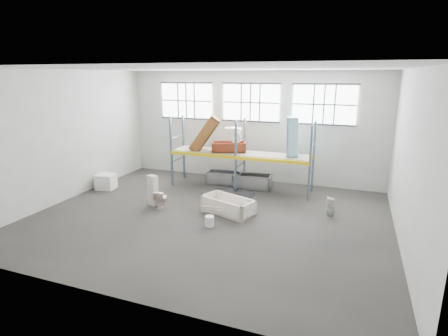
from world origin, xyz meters
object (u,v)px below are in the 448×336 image
at_px(bathtub_beige, 228,205).
at_px(steel_tub_left, 225,178).
at_px(toilet_white, 331,206).
at_px(blue_tub_upright, 293,137).
at_px(rust_tub_flat, 229,147).
at_px(carton_near, 106,182).
at_px(bucket, 210,221).
at_px(cistern_tall, 153,190).
at_px(toilet_beige, 161,199).
at_px(steel_tub_right, 252,181).

height_order(bathtub_beige, steel_tub_left, steel_tub_left).
distance_m(toilet_white, blue_tub_upright, 3.36).
distance_m(bathtub_beige, rust_tub_flat, 3.36).
bearing_deg(carton_near, blue_tub_upright, 16.24).
bearing_deg(bucket, carton_near, 160.05).
xyz_separation_m(cistern_tall, toilet_white, (6.40, 1.24, -0.24)).
bearing_deg(bathtub_beige, toilet_beige, -152.85).
bearing_deg(blue_tub_upright, bathtub_beige, -119.65).
bearing_deg(bathtub_beige, steel_tub_right, 109.03).
height_order(bathtub_beige, cistern_tall, cistern_tall).
bearing_deg(blue_tub_upright, steel_tub_right, 175.32).
distance_m(toilet_beige, rust_tub_flat, 3.82).
relative_size(toilet_beige, carton_near, 0.88).
height_order(steel_tub_right, carton_near, carton_near).
distance_m(steel_tub_left, carton_near, 5.21).
bearing_deg(cistern_tall, bathtub_beige, 26.91).
relative_size(cistern_tall, toilet_white, 1.71).
relative_size(bathtub_beige, steel_tub_left, 1.21).
bearing_deg(bucket, steel_tub_left, 104.17).
relative_size(toilet_white, steel_tub_left, 0.44).
distance_m(cistern_tall, steel_tub_left, 3.85).
bearing_deg(toilet_beige, steel_tub_left, -113.47).
bearing_deg(blue_tub_upright, rust_tub_flat, -176.74).
height_order(toilet_beige, blue_tub_upright, blue_tub_upright).
xyz_separation_m(toilet_beige, steel_tub_left, (1.20, 3.60, -0.04)).
relative_size(toilet_white, rust_tub_flat, 0.47).
bearing_deg(carton_near, steel_tub_left, 28.51).
xyz_separation_m(cistern_tall, steel_tub_right, (2.93, 3.35, -0.28)).
relative_size(cistern_tall, blue_tub_upright, 0.74).
bearing_deg(steel_tub_right, toilet_beige, -126.12).
bearing_deg(bucket, blue_tub_upright, 66.58).
bearing_deg(carton_near, rust_tub_flat, 22.73).
distance_m(toilet_beige, toilet_white, 6.14).
bearing_deg(rust_tub_flat, steel_tub_left, 128.06).
distance_m(cistern_tall, steel_tub_right, 4.46).
distance_m(rust_tub_flat, blue_tub_upright, 2.74).
relative_size(toilet_white, blue_tub_upright, 0.43).
xyz_separation_m(toilet_beige, steel_tub_right, (2.53, 3.46, -0.03)).
bearing_deg(carton_near, toilet_beige, -18.22).
xyz_separation_m(toilet_beige, cistern_tall, (-0.41, 0.11, 0.25)).
height_order(cistern_tall, toilet_white, cistern_tall).
xyz_separation_m(bathtub_beige, toilet_beige, (-2.52, -0.35, 0.05)).
distance_m(bathtub_beige, carton_near, 5.95).
height_order(steel_tub_right, rust_tub_flat, rust_tub_flat).
height_order(toilet_beige, cistern_tall, cistern_tall).
distance_m(cistern_tall, carton_near, 3.15).
height_order(steel_tub_right, bucket, steel_tub_right).
height_order(rust_tub_flat, bucket, rust_tub_flat).
relative_size(steel_tub_left, bucket, 4.51).
height_order(toilet_white, blue_tub_upright, blue_tub_upright).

